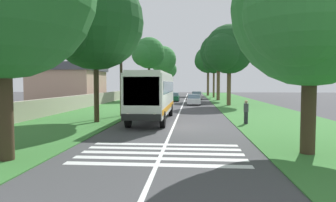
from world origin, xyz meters
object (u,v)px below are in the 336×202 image
(roadside_tree_right_0, at_px, (307,11))
(roadside_tree_right_4, at_px, (218,53))
(roadside_tree_left_1, at_px, (162,60))
(roadside_tree_right_2, at_px, (228,51))
(utility_pole, at_px, (121,69))
(roadside_tree_left_4, at_px, (94,25))
(roadside_tree_right_1, at_px, (207,60))
(trailing_car_2, at_px, (196,96))
(roadside_tree_left_2, at_px, (148,54))
(pedestrian, at_px, (246,112))
(roadside_tree_left_0, at_px, (168,70))
(roadside_building, at_px, (69,82))
(trailing_car_0, at_px, (194,100))
(coach_bus, at_px, (153,93))
(roadside_tree_right_3, at_px, (213,63))
(trailing_car_1, at_px, (174,97))

(roadside_tree_right_0, xyz_separation_m, roadside_tree_right_4, (40.12, 0.16, 2.32))
(roadside_tree_right_0, bearing_deg, roadside_tree_left_1, 11.07)
(roadside_tree_right_0, bearing_deg, roadside_tree_right_2, -0.10)
(roadside_tree_right_0, xyz_separation_m, utility_pole, (13.57, 10.81, -1.63))
(roadside_tree_left_4, bearing_deg, roadside_tree_right_1, -12.15)
(trailing_car_2, bearing_deg, roadside_tree_left_2, 109.73)
(pedestrian, bearing_deg, roadside_tree_left_0, 9.82)
(roadside_tree_left_2, bearing_deg, roadside_tree_right_4, -91.55)
(roadside_tree_left_1, relative_size, roadside_tree_right_1, 1.02)
(roadside_building, bearing_deg, utility_pole, -146.67)
(roadside_tree_left_0, relative_size, pedestrian, 5.29)
(trailing_car_0, bearing_deg, roadside_tree_right_1, -6.13)
(roadside_tree_left_0, distance_m, roadside_tree_left_2, 28.95)
(coach_bus, bearing_deg, utility_pole, 48.92)
(roadside_tree_left_0, relative_size, roadside_tree_right_3, 0.95)
(roadside_tree_right_0, height_order, pedestrian, roadside_tree_right_0)
(coach_bus, distance_m, roadside_tree_left_1, 50.14)
(trailing_car_1, height_order, roadside_tree_right_2, roadside_tree_right_2)
(roadside_tree_left_1, xyz_separation_m, roadside_tree_right_1, (-0.57, -10.81, -0.12))
(coach_bus, relative_size, roadside_tree_right_4, 0.97)
(roadside_tree_right_0, relative_size, roadside_building, 0.87)
(roadside_tree_right_1, xyz_separation_m, utility_pole, (-46.21, 9.81, -4.20))
(trailing_car_0, distance_m, utility_pole, 17.05)
(trailing_car_0, height_order, roadside_tree_right_3, roadside_tree_right_3)
(pedestrian, bearing_deg, roadside_tree_right_2, -2.42)
(coach_bus, xyz_separation_m, roadside_tree_left_0, (58.53, 3.53, 4.37))
(roadside_tree_left_4, xyz_separation_m, pedestrian, (-0.34, -11.11, -6.33))
(trailing_car_2, bearing_deg, roadside_building, 115.65)
(trailing_car_0, relative_size, roadside_tree_right_3, 0.45)
(roadside_tree_left_2, height_order, roadside_tree_right_0, roadside_tree_left_2)
(trailing_car_1, bearing_deg, roadside_tree_right_1, -15.95)
(trailing_car_0, distance_m, roadside_tree_right_0, 29.71)
(trailing_car_1, bearing_deg, roadside_tree_left_2, 52.72)
(trailing_car_2, relative_size, roadside_tree_left_2, 0.39)
(roadside_building, bearing_deg, roadside_tree_right_2, -104.66)
(trailing_car_2, height_order, roadside_tree_left_4, roadside_tree_left_4)
(roadside_tree_left_0, height_order, utility_pole, roadside_tree_left_0)
(trailing_car_1, height_order, roadside_tree_left_0, roadside_tree_left_0)
(trailing_car_0, height_order, roadside_tree_right_1, roadside_tree_right_1)
(roadside_tree_left_4, relative_size, roadside_tree_right_3, 1.16)
(coach_bus, xyz_separation_m, roadside_tree_left_2, (29.66, 4.76, 5.99))
(coach_bus, relative_size, roadside_tree_right_3, 1.18)
(roadside_tree_left_1, distance_m, roadside_tree_right_3, 15.74)
(roadside_tree_right_0, bearing_deg, roadside_tree_left_4, 51.46)
(coach_bus, xyz_separation_m, roadside_tree_right_1, (48.99, -6.62, 6.23))
(pedestrian, bearing_deg, trailing_car_2, 5.01)
(trailing_car_2, height_order, roadside_tree_left_1, roadside_tree_left_1)
(roadside_tree_right_0, bearing_deg, trailing_car_1, 11.63)
(roadside_tree_right_3, bearing_deg, roadside_tree_right_2, -179.27)
(utility_pole, bearing_deg, roadside_tree_right_1, -11.99)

